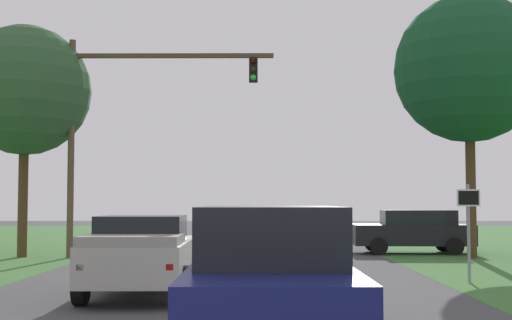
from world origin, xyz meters
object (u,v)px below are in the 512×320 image
Objects in this scene: oak_tree_right at (469,69)px; extra_tree_1 at (25,91)px; pickup_truck_lead at (143,254)px; traffic_light at (123,114)px; red_suv_near at (270,287)px; crossing_suv_far at (414,231)px; keep_moving_sign at (469,220)px.

extra_tree_1 is at bearing 178.44° from oak_tree_right.
pickup_truck_lead is 11.64m from traffic_light.
oak_tree_right is (12.85, -0.09, 1.65)m from traffic_light.
pickup_truck_lead is 15.85m from oak_tree_right.
extra_tree_1 reaches higher than pickup_truck_lead.
red_suv_near is 0.96× the size of crossing_suv_far.
traffic_light is 0.93× the size of extra_tree_1.
oak_tree_right is 1.12× the size of extra_tree_1.
oak_tree_right is at bearing -56.58° from crossing_suv_far.
traffic_light is 3.93m from extra_tree_1.
keep_moving_sign is 17.11m from extra_tree_1.
keep_moving_sign is (7.95, 2.62, 0.69)m from pickup_truck_lead.
crossing_suv_far is (6.02, 19.83, -0.14)m from red_suv_near.
crossing_suv_far is (8.73, 12.81, -0.02)m from pickup_truck_lead.
oak_tree_right reaches higher than red_suv_near.
red_suv_near is at bearing -68.90° from pickup_truck_lead.
traffic_light is 12.95m from oak_tree_right.
keep_moving_sign is 10.24m from crossing_suv_far.
oak_tree_right reaches higher than crossing_suv_far.
oak_tree_right is at bearing -0.40° from traffic_light.
traffic_light is (-5.22, 17.49, 4.29)m from red_suv_near.
pickup_truck_lead is 13.63m from extra_tree_1.
oak_tree_right is at bearing 66.34° from red_suv_near.
extra_tree_1 is at bearing -172.53° from crossing_suv_far.
oak_tree_right reaches higher than pickup_truck_lead.
keep_moving_sign reaches higher than pickup_truck_lead.
keep_moving_sign is at bearing 18.22° from pickup_truck_lead.
crossing_suv_far is 0.54× the size of extra_tree_1.
red_suv_near is 7.53m from pickup_truck_lead.
pickup_truck_lead is 15.50m from crossing_suv_far.
traffic_light is at bearing 143.10° from keep_moving_sign.
keep_moving_sign is at bearing -36.90° from traffic_light.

